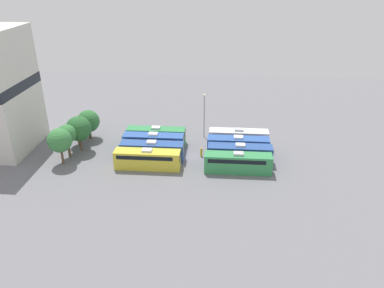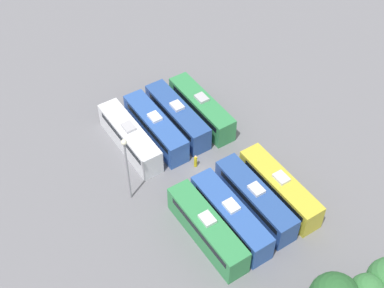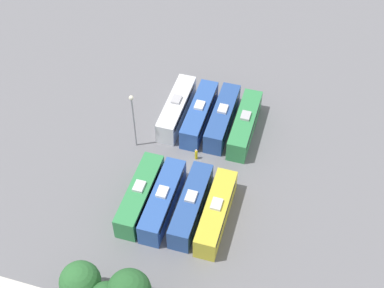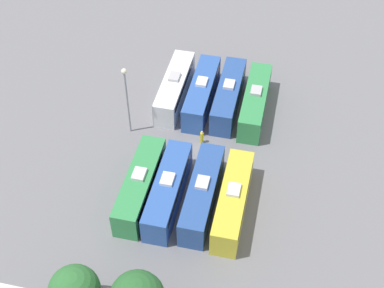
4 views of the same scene
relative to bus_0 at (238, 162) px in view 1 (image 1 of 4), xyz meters
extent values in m
plane|color=slate|center=(4.85, 7.24, -1.72)|extent=(107.25, 107.25, 0.00)
cube|color=#338C4C|center=(0.00, -0.03, -0.15)|extent=(2.49, 10.85, 3.13)
cube|color=black|center=(0.00, 0.24, 0.72)|extent=(2.53, 9.22, 0.69)
cube|color=black|center=(0.00, -5.45, 0.72)|extent=(2.19, 0.08, 1.10)
cube|color=#B2B2B7|center=(0.00, -0.03, 1.59)|extent=(1.20, 1.60, 0.35)
cube|color=#284C93|center=(3.19, -0.45, -0.15)|extent=(2.49, 10.85, 3.13)
cube|color=black|center=(3.19, -0.18, 0.72)|extent=(2.53, 9.22, 0.69)
cube|color=black|center=(3.19, -5.86, 0.72)|extent=(2.19, 0.08, 1.10)
cube|color=silver|center=(3.19, -0.45, 1.59)|extent=(1.20, 1.60, 0.35)
cube|color=#2D56A8|center=(6.35, -0.24, -0.15)|extent=(2.49, 10.85, 3.13)
cube|color=black|center=(6.35, 0.03, 0.72)|extent=(2.53, 9.22, 0.69)
cube|color=black|center=(6.35, -5.65, 0.72)|extent=(2.19, 0.08, 1.10)
cube|color=white|center=(6.35, -0.24, 1.59)|extent=(1.20, 1.60, 0.35)
cube|color=silver|center=(9.67, -0.45, -0.15)|extent=(2.49, 10.85, 3.13)
cube|color=black|center=(9.67, -0.18, 0.72)|extent=(2.53, 9.22, 0.69)
cube|color=black|center=(9.67, -5.86, 0.72)|extent=(2.19, 0.08, 1.10)
cube|color=#B2B2B7|center=(9.67, -0.45, 1.59)|extent=(1.20, 1.60, 0.35)
cube|color=gold|center=(0.10, 14.81, -0.15)|extent=(2.49, 10.85, 3.13)
cube|color=black|center=(0.10, 15.08, 0.72)|extent=(2.53, 9.22, 0.69)
cube|color=black|center=(0.10, 9.39, 0.72)|extent=(2.19, 0.08, 1.10)
cube|color=silver|center=(0.10, 14.81, 1.59)|extent=(1.20, 1.60, 0.35)
cube|color=#284C93|center=(3.17, 14.59, -0.15)|extent=(2.49, 10.85, 3.13)
cube|color=black|center=(3.17, 14.87, 0.72)|extent=(2.53, 9.22, 0.69)
cube|color=black|center=(3.17, 9.18, 0.72)|extent=(2.19, 0.08, 1.10)
cube|color=silver|center=(3.17, 14.59, 1.59)|extent=(1.20, 1.60, 0.35)
cube|color=#2D56A8|center=(6.55, 14.91, -0.15)|extent=(2.49, 10.85, 3.13)
cube|color=black|center=(6.55, 15.18, 0.72)|extent=(2.53, 9.22, 0.69)
cube|color=black|center=(6.55, 9.49, 0.72)|extent=(2.19, 0.08, 1.10)
cube|color=white|center=(6.55, 14.91, 1.59)|extent=(1.20, 1.60, 0.35)
cube|color=#338C4C|center=(9.40, 14.88, -0.15)|extent=(2.49, 10.85, 3.13)
cube|color=black|center=(9.40, 15.15, 0.72)|extent=(2.53, 9.22, 0.69)
cube|color=black|center=(9.40, 9.47, 0.72)|extent=(2.19, 0.08, 1.10)
cube|color=silver|center=(9.40, 14.88, 1.59)|extent=(1.20, 1.60, 0.35)
cylinder|color=gold|center=(4.96, 6.17, -0.97)|extent=(0.36, 0.36, 1.49)
sphere|color=tan|center=(4.96, 6.17, -0.11)|extent=(0.24, 0.24, 0.24)
cylinder|color=gray|center=(13.24, 6.11, 2.45)|extent=(0.20, 0.20, 8.34)
sphere|color=#EAE5C6|center=(13.24, 6.11, 6.80)|extent=(0.60, 0.60, 0.60)
cylinder|color=brown|center=(0.45, 29.43, -0.24)|extent=(0.39, 0.39, 2.95)
sphere|color=#387A3D|center=(0.45, 29.43, 2.65)|extent=(4.06, 4.06, 4.06)
cylinder|color=brown|center=(2.92, 29.21, -0.08)|extent=(0.46, 0.46, 3.27)
sphere|color=#387A3D|center=(2.92, 29.21, 2.71)|extent=(3.31, 3.31, 3.31)
cylinder|color=brown|center=(5.57, 28.05, -0.34)|extent=(0.31, 0.31, 2.76)
sphere|color=#28602D|center=(5.57, 28.05, 2.61)|extent=(4.47, 4.47, 4.47)
cylinder|color=brown|center=(7.65, 29.12, -0.66)|extent=(0.54, 0.54, 2.11)
sphere|color=#28602D|center=(7.65, 29.12, 1.68)|extent=(3.66, 3.66, 3.66)
cylinder|color=brown|center=(10.84, 28.13, -0.66)|extent=(0.55, 0.55, 2.12)
sphere|color=#2D6B33|center=(10.84, 28.13, 1.89)|extent=(4.25, 4.25, 4.25)
camera|label=1|loc=(-53.58, 3.29, 28.91)|focal=35.00mm
camera|label=2|loc=(27.36, 39.51, 43.65)|focal=50.00mm
camera|label=3|loc=(-7.21, 49.74, 50.99)|focal=50.00mm
camera|label=4|loc=(-3.03, 46.91, 40.84)|focal=50.00mm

